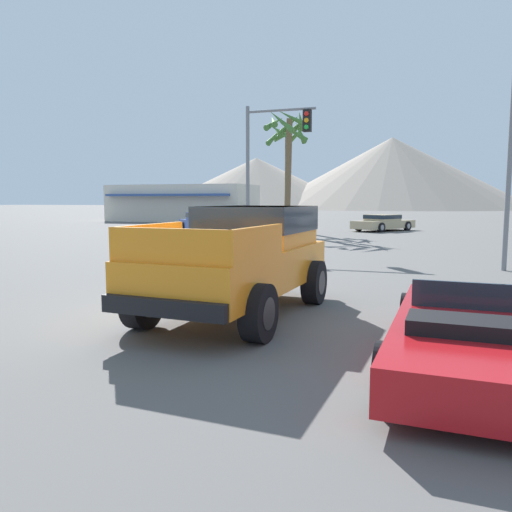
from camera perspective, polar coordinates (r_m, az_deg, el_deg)
The scene contains 10 objects.
ground_plane at distance 9.18m, azimuth -4.41°, elevation -6.33°, with size 320.00×320.00×0.00m, color #5B5956.
orange_pickup_truck at distance 9.01m, azimuth -1.32°, elevation 0.39°, with size 2.49×5.02×1.91m.
red_convertible_car at distance 6.56m, azimuth 23.67°, elevation -8.44°, with size 2.08×4.57×0.97m.
parked_car_silver at distance 39.80m, azimuth -1.21°, elevation 4.35°, with size 4.61×2.27×1.13m.
parked_car_tan at distance 33.86m, azimuth 14.32°, elevation 3.74°, with size 3.96×4.82×1.07m.
parked_car_blue at distance 31.46m, azimuth -6.07°, elevation 3.85°, with size 4.27×4.25×1.25m.
traffic_light_main at distance 21.94m, azimuth 1.84°, elevation 12.05°, with size 3.09×0.38×6.06m.
palm_tree_tall at distance 30.04m, azimuth 3.68°, elevation 12.96°, with size 2.92×3.11×7.21m.
palm_tree_leaning at distance 33.40m, azimuth 3.61°, elevation 12.12°, with size 2.96×2.99×7.06m.
storefront_building at distance 48.60m, azimuth -8.35°, elevation 6.00°, with size 13.56×6.80×3.43m.
Camera 1 is at (3.58, -8.20, 2.02)m, focal length 35.00 mm.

